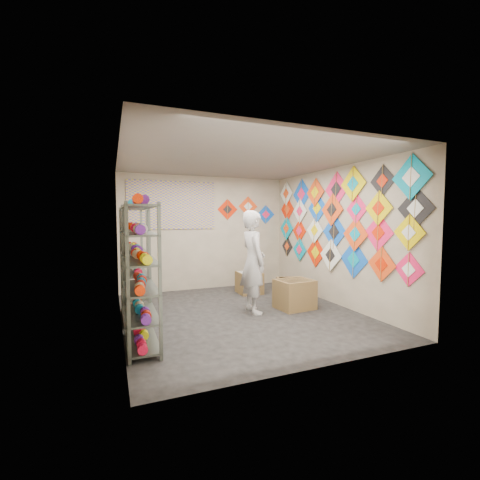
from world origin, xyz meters
name	(u,v)px	position (x,y,z in m)	size (l,w,h in m)	color
ground	(241,314)	(0.00, 0.00, 0.00)	(4.50, 4.50, 0.00)	black
room_walls	(241,222)	(0.00, 0.00, 1.64)	(4.50, 4.50, 4.50)	#B7A78C
shelf_rack_front	(140,276)	(-1.78, -0.85, 0.95)	(0.40, 1.10, 1.90)	#4C5147
shelf_rack_back	(134,263)	(-1.78, 0.45, 0.95)	(0.40, 1.10, 1.90)	#4C5147
string_spools	(136,262)	(-1.78, -0.20, 1.05)	(0.12, 2.36, 0.12)	#F31038
kite_wall_display	(333,220)	(1.98, 0.00, 1.67)	(0.06, 4.29, 2.06)	#FF1C57
back_wall_kites	(247,210)	(1.07, 2.24, 1.91)	(1.55, 0.02, 0.70)	red
poster	(172,205)	(-0.80, 2.23, 2.00)	(2.00, 0.01, 1.10)	#594AA2
shopkeeper	(253,262)	(0.24, 0.01, 0.92)	(0.46, 0.69, 1.84)	beige
carton_a	(295,294)	(1.06, -0.07, 0.27)	(0.66, 0.55, 0.55)	brown
carton_b	(291,289)	(1.35, 0.53, 0.22)	(0.55, 0.45, 0.45)	brown
carton_c	(249,283)	(0.76, 1.38, 0.24)	(0.50, 0.55, 0.48)	brown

